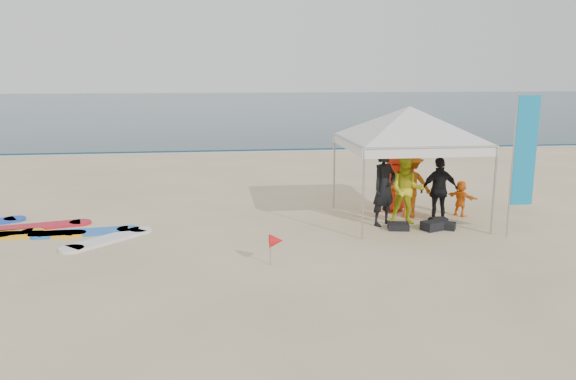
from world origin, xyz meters
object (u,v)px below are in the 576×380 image
(person_black_a, at_px, (384,187))
(person_black_b, at_px, (439,190))
(feather_flag, at_px, (524,153))
(surfboard_spread, at_px, (18,233))
(person_seated, at_px, (461,198))
(canopy_tent, at_px, (410,107))
(person_yellow, at_px, (406,190))
(marker_pennant, at_px, (276,241))
(person_orange_a, at_px, (410,185))
(person_orange_b, at_px, (394,179))

(person_black_a, xyz_separation_m, person_black_b, (1.48, 0.05, -0.12))
(feather_flag, bearing_deg, person_black_a, 153.22)
(surfboard_spread, bearing_deg, person_black_b, -1.48)
(person_black_a, relative_size, feather_flag, 0.57)
(person_seated, height_order, canopy_tent, canopy_tent)
(person_black_b, bearing_deg, person_yellow, -0.89)
(person_black_b, distance_m, marker_pennant, 5.27)
(person_orange_a, distance_m, marker_pennant, 5.23)
(marker_pennant, bearing_deg, feather_flag, 11.65)
(person_black_a, xyz_separation_m, canopy_tent, (0.75, 0.46, 1.99))
(person_black_a, distance_m, feather_flag, 3.35)
(surfboard_spread, bearing_deg, person_black_a, -2.01)
(feather_flag, bearing_deg, person_orange_a, 131.35)
(person_seated, height_order, surfboard_spread, person_seated)
(person_orange_b, distance_m, person_seated, 1.85)
(person_seated, xyz_separation_m, marker_pennant, (-5.39, -3.27, 0.01))
(person_orange_a, distance_m, person_black_b, 0.87)
(canopy_tent, bearing_deg, person_black_a, -148.55)
(person_orange_b, relative_size, surfboard_spread, 0.30)
(person_orange_b, height_order, surfboard_spread, person_orange_b)
(marker_pennant, bearing_deg, person_orange_b, 47.16)
(person_black_b, distance_m, surfboard_spread, 10.50)
(person_black_b, height_order, person_seated, person_black_b)
(person_black_a, height_order, person_orange_b, person_black_a)
(person_seated, distance_m, marker_pennant, 6.30)
(person_orange_b, distance_m, surfboard_spread, 9.81)
(person_black_a, xyz_separation_m, person_orange_b, (0.73, 1.42, -0.07))
(person_black_a, height_order, feather_flag, feather_flag)
(person_yellow, distance_m, marker_pennant, 4.54)
(person_black_a, height_order, person_orange_a, person_black_a)
(person_yellow, xyz_separation_m, person_black_b, (0.88, 0.01, -0.04))
(person_yellow, distance_m, feather_flag, 2.91)
(person_orange_b, bearing_deg, person_orange_a, 89.15)
(marker_pennant, bearing_deg, person_black_a, 41.09)
(person_black_a, bearing_deg, person_orange_b, 33.66)
(person_black_b, xyz_separation_m, marker_pennant, (-4.52, -2.69, -0.36))
(surfboard_spread, bearing_deg, person_seated, 1.57)
(person_seated, bearing_deg, person_orange_b, 32.34)
(person_black_b, relative_size, person_seated, 1.76)
(marker_pennant, xyz_separation_m, surfboard_spread, (-5.94, 2.96, -0.46))
(person_seated, bearing_deg, person_black_b, 92.21)
(person_orange_b, bearing_deg, person_yellow, 66.81)
(person_orange_a, distance_m, person_seated, 1.47)
(person_yellow, xyz_separation_m, marker_pennant, (-3.64, -2.69, -0.40))
(person_yellow, relative_size, canopy_tent, 0.39)
(person_black_b, height_order, surfboard_spread, person_black_b)
(surfboard_spread, bearing_deg, marker_pennant, -26.50)
(person_orange_a, xyz_separation_m, person_black_b, (0.54, -0.68, -0.03))
(person_black_b, bearing_deg, feather_flag, 131.22)
(person_black_a, height_order, person_seated, person_black_a)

